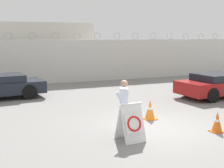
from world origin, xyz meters
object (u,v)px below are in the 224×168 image
object	(u,v)px
barricade_sign	(131,122)
security_guard	(124,105)
traffic_cone_near	(150,110)
traffic_cone_mid	(217,122)
parked_car_far_side	(219,85)

from	to	relation	value
barricade_sign	security_guard	size ratio (longest dim) A/B	0.65
barricade_sign	traffic_cone_near	distance (m)	2.48
barricade_sign	traffic_cone_mid	distance (m)	2.87
traffic_cone_mid	parked_car_far_side	bearing A→B (deg)	47.94
security_guard	parked_car_far_side	size ratio (longest dim) A/B	0.38
traffic_cone_mid	security_guard	bearing A→B (deg)	163.16
security_guard	traffic_cone_mid	distance (m)	3.02
barricade_sign	traffic_cone_mid	bearing A→B (deg)	-10.81
traffic_cone_mid	parked_car_far_side	distance (m)	6.05
barricade_sign	parked_car_far_side	world-z (taller)	parked_car_far_side
traffic_cone_mid	barricade_sign	bearing A→B (deg)	173.83
barricade_sign	traffic_cone_mid	size ratio (longest dim) A/B	1.68
security_guard	traffic_cone_mid	xyz separation A→B (m)	(2.83, -0.86, -0.61)
traffic_cone_near	barricade_sign	bearing A→B (deg)	-132.23
traffic_cone_mid	parked_car_far_side	xyz separation A→B (m)	(4.05, 4.49, 0.29)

